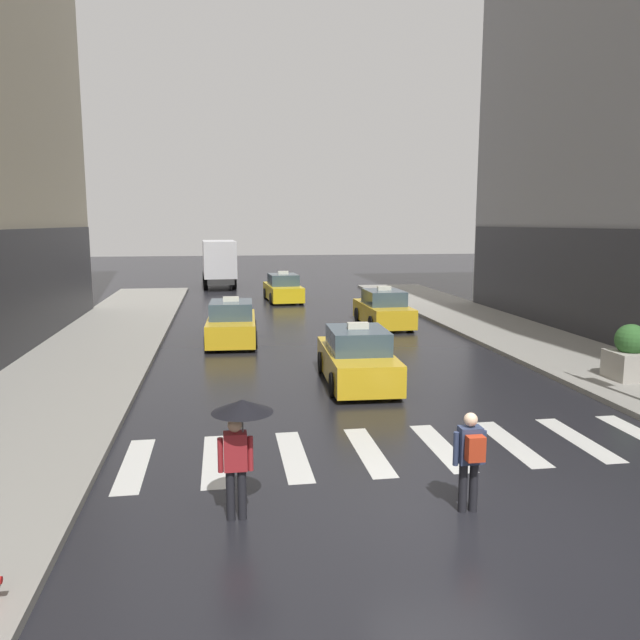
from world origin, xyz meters
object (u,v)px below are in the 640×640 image
taxi_fourth (283,289)px  pedestrian_with_umbrella (240,426)px  box_truck (219,261)px  planter_near_corner (630,354)px  taxi_second (232,324)px  pedestrian_with_backpack (470,455)px  taxi_lead (357,359)px  taxi_third (383,310)px

taxi_fourth → pedestrian_with_umbrella: bearing=-96.9°
taxi_fourth → box_truck: size_ratio=0.61×
pedestrian_with_umbrella → planter_near_corner: size_ratio=1.21×
taxi_second → pedestrian_with_backpack: 15.53m
box_truck → pedestrian_with_backpack: (4.07, -36.58, -0.88)m
box_truck → planter_near_corner: (11.78, -29.60, -0.98)m
taxi_second → taxi_fourth: same height
taxi_lead → taxi_third: bearing=71.2°
taxi_second → pedestrian_with_backpack: taxi_second is taller
box_truck → taxi_fourth: bearing=-67.4°
taxi_third → pedestrian_with_backpack: (-3.31, -18.07, 0.25)m
taxi_third → taxi_second: bearing=-156.7°
taxi_third → box_truck: box_truck is taller
taxi_third → pedestrian_with_umbrella: size_ratio=2.35×
box_truck → pedestrian_with_backpack: size_ratio=4.62×
taxi_fourth → pedestrian_with_backpack: 27.55m
taxi_second → taxi_fourth: (3.21, 12.42, 0.00)m
taxi_lead → pedestrian_with_umbrella: (-3.58, -7.93, 0.79)m
pedestrian_with_umbrella → planter_near_corner: 13.15m
pedestrian_with_umbrella → taxi_second: bearing=89.6°
pedestrian_with_umbrella → box_truck: bearing=90.7°
taxi_second → pedestrian_with_umbrella: 14.81m
pedestrian_with_umbrella → planter_near_corner: bearing=30.4°
taxi_lead → pedestrian_with_backpack: 8.27m
taxi_second → pedestrian_with_backpack: (3.52, -15.13, 0.25)m
taxi_lead → taxi_third: 10.36m
pedestrian_with_umbrella → pedestrian_with_backpack: 3.68m
taxi_third → planter_near_corner: size_ratio=2.85×
planter_near_corner → taxi_third: bearing=111.6°
box_truck → taxi_second: bearing=-88.5°
taxi_third → pedestrian_with_umbrella: bearing=-111.3°
taxi_second → planter_near_corner: size_ratio=2.88×
taxi_third → pedestrian_with_umbrella: pedestrian_with_umbrella is taller
taxi_lead → taxi_second: size_ratio=1.00×
box_truck → pedestrian_with_umbrella: (0.45, -36.24, -0.34)m
taxi_lead → taxi_third: (3.35, 9.80, 0.00)m
pedestrian_with_umbrella → pedestrian_with_backpack: (3.62, -0.34, -0.54)m
box_truck → taxi_third: bearing=-68.3°
taxi_second → taxi_third: 7.44m
taxi_lead → taxi_third: same height
taxi_fourth → pedestrian_with_umbrella: pedestrian_with_umbrella is taller
taxi_second → box_truck: box_truck is taller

